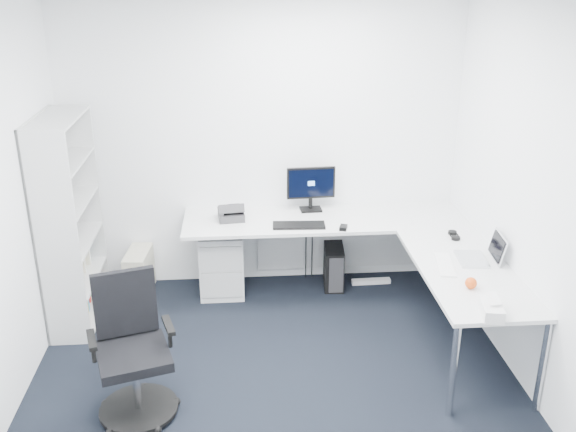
{
  "coord_description": "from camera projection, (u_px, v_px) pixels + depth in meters",
  "views": [
    {
      "loc": [
        -0.22,
        -3.57,
        2.88
      ],
      "look_at": [
        0.15,
        1.05,
        1.05
      ],
      "focal_mm": 40.0,
      "sensor_mm": 36.0,
      "label": 1
    }
  ],
  "objects": [
    {
      "name": "ground",
      "position": [
        278.0,
        416.0,
        4.38
      ],
      "size": [
        4.2,
        4.2,
        0.0
      ],
      "primitive_type": "plane",
      "color": "black"
    },
    {
      "name": "ceiling",
      "position": [
        276.0,
        0.0,
        3.39
      ],
      "size": [
        4.2,
        4.2,
        0.0
      ],
      "primitive_type": "plane",
      "color": "white"
    },
    {
      "name": "wall_back",
      "position": [
        262.0,
        144.0,
        5.83
      ],
      "size": [
        3.6,
        0.02,
        2.7
      ],
      "primitive_type": "cube",
      "color": "white",
      "rests_on": "ground"
    },
    {
      "name": "wall_right",
      "position": [
        563.0,
        225.0,
        4.02
      ],
      "size": [
        0.02,
        4.2,
        2.7
      ],
      "primitive_type": "cube",
      "color": "white",
      "rests_on": "ground"
    },
    {
      "name": "l_desk",
      "position": [
        331.0,
        272.0,
        5.58
      ],
      "size": [
        2.55,
        1.43,
        0.75
      ],
      "primitive_type": null,
      "color": "silver",
      "rests_on": "ground"
    },
    {
      "name": "drawer_pedestal",
      "position": [
        222.0,
        261.0,
        5.95
      ],
      "size": [
        0.4,
        0.5,
        0.61
      ],
      "primitive_type": "cube",
      "color": "silver",
      "rests_on": "ground"
    },
    {
      "name": "bookshelf",
      "position": [
        70.0,
        223.0,
        5.28
      ],
      "size": [
        0.35,
        0.89,
        1.78
      ],
      "primitive_type": null,
      "color": "#B7B9B9",
      "rests_on": "ground"
    },
    {
      "name": "task_chair",
      "position": [
        133.0,
        352.0,
        4.22
      ],
      "size": [
        0.69,
        0.69,
        0.99
      ],
      "primitive_type": null,
      "rotation": [
        0.0,
        0.0,
        0.29
      ],
      "color": "black",
      "rests_on": "ground"
    },
    {
      "name": "black_pc_tower",
      "position": [
        334.0,
        266.0,
        6.1
      ],
      "size": [
        0.21,
        0.41,
        0.39
      ],
      "primitive_type": "cube",
      "rotation": [
        0.0,
        0.0,
        -0.09
      ],
      "color": "black",
      "rests_on": "ground"
    },
    {
      "name": "beige_pc_tower",
      "position": [
        139.0,
        272.0,
        5.95
      ],
      "size": [
        0.23,
        0.45,
        0.42
      ],
      "primitive_type": "cube",
      "rotation": [
        0.0,
        0.0,
        -0.09
      ],
      "color": "#B8B59D",
      "rests_on": "ground"
    },
    {
      "name": "power_strip",
      "position": [
        371.0,
        281.0,
        6.18
      ],
      "size": [
        0.38,
        0.08,
        0.04
      ],
      "primitive_type": "cube",
      "rotation": [
        0.0,
        0.0,
        0.03
      ],
      "color": "silver",
      "rests_on": "ground"
    },
    {
      "name": "monitor",
      "position": [
        311.0,
        189.0,
        5.86
      ],
      "size": [
        0.45,
        0.17,
        0.43
      ],
      "primitive_type": null,
      "rotation": [
        0.0,
        0.0,
        0.06
      ],
      "color": "black",
      "rests_on": "l_desk"
    },
    {
      "name": "black_keyboard",
      "position": [
        299.0,
        225.0,
        5.57
      ],
      "size": [
        0.46,
        0.18,
        0.02
      ],
      "primitive_type": "cube",
      "rotation": [
        0.0,
        0.0,
        -0.05
      ],
      "color": "black",
      "rests_on": "l_desk"
    },
    {
      "name": "mouse",
      "position": [
        343.0,
        228.0,
        5.51
      ],
      "size": [
        0.09,
        0.11,
        0.03
      ],
      "primitive_type": "cube",
      "rotation": [
        0.0,
        0.0,
        -0.31
      ],
      "color": "black",
      "rests_on": "l_desk"
    },
    {
      "name": "desk_phone",
      "position": [
        231.0,
        211.0,
        5.71
      ],
      "size": [
        0.25,
        0.25,
        0.16
      ],
      "primitive_type": null,
      "rotation": [
        0.0,
        0.0,
        0.11
      ],
      "color": "#2F2F32",
      "rests_on": "l_desk"
    },
    {
      "name": "laptop",
      "position": [
        473.0,
        247.0,
        4.91
      ],
      "size": [
        0.34,
        0.33,
        0.22
      ],
      "primitive_type": null,
      "rotation": [
        0.0,
        0.0,
        -0.1
      ],
      "color": "silver",
      "rests_on": "l_desk"
    },
    {
      "name": "white_keyboard",
      "position": [
        445.0,
        265.0,
        4.85
      ],
      "size": [
        0.19,
        0.42,
        0.01
      ],
      "primitive_type": "cube",
      "rotation": [
        0.0,
        0.0,
        -0.17
      ],
      "color": "silver",
      "rests_on": "l_desk"
    },
    {
      "name": "headphones",
      "position": [
        454.0,
        234.0,
        5.36
      ],
      "size": [
        0.12,
        0.18,
        0.05
      ],
      "primitive_type": null,
      "rotation": [
        0.0,
        0.0,
        -0.08
      ],
      "color": "black",
      "rests_on": "l_desk"
    },
    {
      "name": "orange_fruit",
      "position": [
        471.0,
        283.0,
        4.5
      ],
      "size": [
        0.08,
        0.08,
        0.08
      ],
      "primitive_type": "sphere",
      "color": "#D94C13",
      "rests_on": "l_desk"
    },
    {
      "name": "tissue_box",
      "position": [
        491.0,
        310.0,
        4.15
      ],
      "size": [
        0.17,
        0.26,
        0.08
      ],
      "primitive_type": "cube",
      "rotation": [
        0.0,
        0.0,
        -0.18
      ],
      "color": "silver",
      "rests_on": "l_desk"
    }
  ]
}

